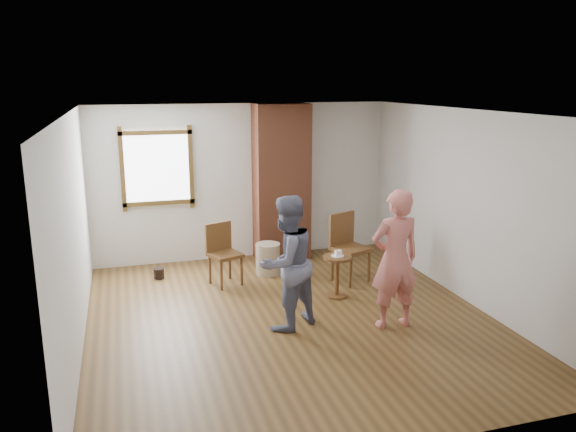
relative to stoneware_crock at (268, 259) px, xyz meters
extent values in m
plane|color=brown|center=(-0.16, -1.73, -0.25)|extent=(5.50, 5.50, 0.00)
cube|color=silver|center=(-0.16, 1.02, 1.05)|extent=(5.00, 0.04, 2.60)
cube|color=silver|center=(-2.66, -1.73, 1.05)|extent=(0.04, 5.50, 2.60)
cube|color=silver|center=(2.34, -1.73, 1.05)|extent=(0.04, 5.50, 2.60)
cube|color=white|center=(-0.16, -1.73, 2.35)|extent=(5.00, 5.50, 0.04)
cube|color=brown|center=(-1.56, 0.98, 1.35)|extent=(1.14, 0.06, 1.34)
cube|color=white|center=(-1.56, 1.00, 1.35)|extent=(1.00, 0.02, 1.20)
cube|color=brown|center=(0.44, 0.77, 1.05)|extent=(0.90, 0.50, 2.60)
cylinder|color=tan|center=(0.00, 0.00, 0.00)|extent=(0.49, 0.49, 0.49)
cylinder|color=black|center=(-1.66, 0.28, -0.17)|extent=(0.20, 0.20, 0.16)
cube|color=brown|center=(-0.72, -0.27, 0.21)|extent=(0.54, 0.54, 0.05)
cylinder|color=brown|center=(-0.82, -0.49, -0.02)|extent=(0.04, 0.04, 0.46)
cylinder|color=brown|center=(-0.50, -0.37, -0.02)|extent=(0.04, 0.04, 0.46)
cylinder|color=brown|center=(-0.94, -0.16, -0.02)|extent=(0.04, 0.04, 0.46)
cylinder|color=brown|center=(-0.61, -0.05, -0.02)|extent=(0.04, 0.04, 0.46)
cube|color=brown|center=(-0.78, -0.08, 0.44)|extent=(0.41, 0.18, 0.46)
cube|color=brown|center=(1.11, -0.69, 0.27)|extent=(0.62, 0.62, 0.06)
cylinder|color=brown|center=(0.99, -0.94, 0.01)|extent=(0.05, 0.05, 0.51)
cylinder|color=brown|center=(1.36, -0.80, 0.01)|extent=(0.05, 0.05, 0.51)
cylinder|color=brown|center=(0.85, -0.58, 0.01)|extent=(0.05, 0.05, 0.51)
cylinder|color=brown|center=(1.22, -0.44, 0.01)|extent=(0.05, 0.05, 0.51)
cube|color=brown|center=(1.03, -0.49, 0.53)|extent=(0.47, 0.21, 0.51)
cylinder|color=brown|center=(0.68, -1.20, 0.33)|extent=(0.40, 0.40, 0.04)
cylinder|color=brown|center=(0.68, -1.20, 0.04)|extent=(0.06, 0.06, 0.54)
cylinder|color=brown|center=(0.68, -1.20, -0.23)|extent=(0.28, 0.28, 0.03)
cylinder|color=white|center=(0.68, -1.20, 0.36)|extent=(0.18, 0.18, 0.01)
cube|color=white|center=(0.69, -1.20, 0.39)|extent=(0.08, 0.07, 0.06)
imported|color=#16183E|center=(-0.27, -1.94, 0.58)|extent=(1.00, 0.93, 1.66)
imported|color=#D7736B|center=(0.99, -2.30, 0.62)|extent=(0.64, 0.43, 1.73)
camera|label=1|loc=(-2.09, -8.10, 2.73)|focal=35.00mm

